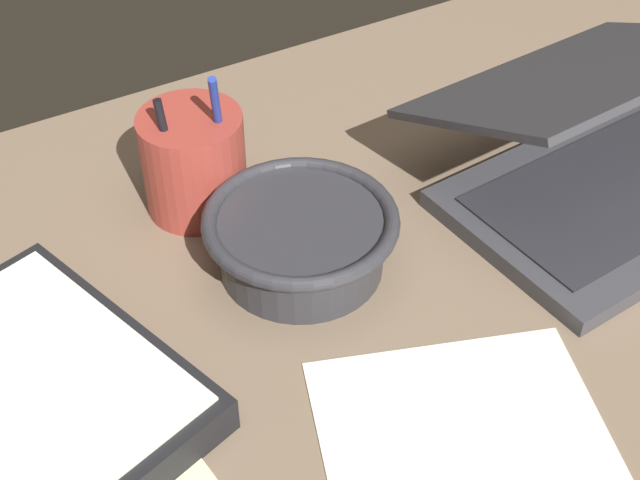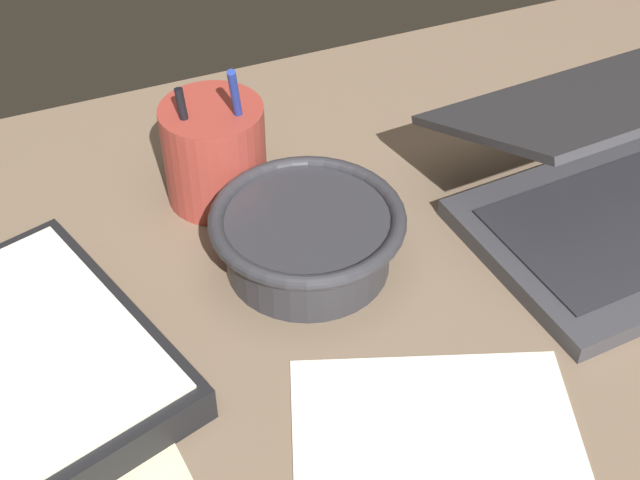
% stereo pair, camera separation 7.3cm
% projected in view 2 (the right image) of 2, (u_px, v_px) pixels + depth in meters
% --- Properties ---
extents(desk_top, '(1.40, 1.00, 0.02)m').
position_uv_depth(desk_top, '(342.00, 401.00, 0.71)').
color(desk_top, '#75604C').
rests_on(desk_top, ground).
extents(laptop, '(0.33, 0.29, 0.16)m').
position_uv_depth(laptop, '(630.00, 179.00, 0.84)').
color(laptop, '#38383D').
rests_on(laptop, desk_top).
extents(bowl, '(0.18, 0.18, 0.06)m').
position_uv_depth(bowl, '(308.00, 236.00, 0.80)').
color(bowl, '#2D2D33').
rests_on(bowl, desk_top).
extents(pen_cup, '(0.10, 0.10, 0.16)m').
position_uv_depth(pen_cup, '(215.00, 153.00, 0.86)').
color(pen_cup, '#9E382D').
rests_on(pen_cup, desk_top).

